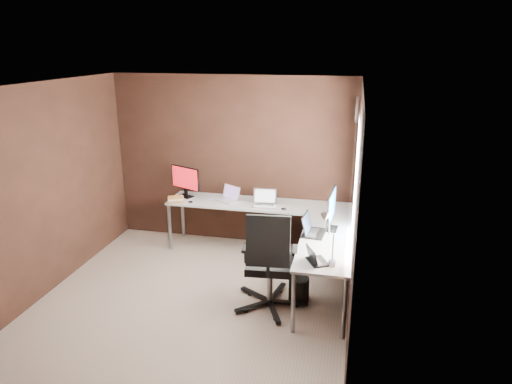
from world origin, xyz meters
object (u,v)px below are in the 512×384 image
at_px(monitor_left, 185,180).
at_px(desk_lamp, 328,232).
at_px(laptop_silver, 264,202).
at_px(laptop_black_small, 316,259).
at_px(wastebasket, 299,289).
at_px(drawer_pedestal, 323,247).
at_px(monitor_right, 331,208).
at_px(laptop_white, 229,197).
at_px(office_chair, 269,280).
at_px(laptop_black_big, 311,229).
at_px(book_stack, 176,199).

xyz_separation_m(monitor_left, desk_lamp, (2.20, -1.74, 0.08)).
bearing_deg(laptop_silver, laptop_black_small, -66.43).
relative_size(laptop_silver, wastebasket, 1.24).
bearing_deg(drawer_pedestal, monitor_right, -76.67).
relative_size(laptop_white, laptop_silver, 1.08).
bearing_deg(office_chair, laptop_black_small, -27.20).
xyz_separation_m(drawer_pedestal, laptop_black_big, (-0.12, -0.59, 0.48)).
distance_m(drawer_pedestal, desk_lamp, 1.54).
height_order(monitor_right, desk_lamp, desk_lamp).
bearing_deg(desk_lamp, monitor_left, 144.85).
bearing_deg(book_stack, laptop_black_small, -34.85).
height_order(laptop_black_big, desk_lamp, desk_lamp).
bearing_deg(monitor_left, laptop_white, 20.04).
height_order(laptop_silver, office_chair, office_chair).
distance_m(laptop_black_big, laptop_black_small, 0.77).
height_order(laptop_silver, wastebasket, laptop_silver).
distance_m(laptop_white, wastebasket, 1.87).
bearing_deg(laptop_black_small, wastebasket, -1.89).
xyz_separation_m(monitor_right, desk_lamp, (0.01, -0.92, 0.07)).
bearing_deg(laptop_silver, book_stack, -178.39).
height_order(monitor_left, laptop_black_big, monitor_left).
relative_size(laptop_black_big, laptop_black_small, 1.23).
bearing_deg(monitor_left, monitor_right, 2.85).
height_order(monitor_right, laptop_white, monitor_right).
distance_m(drawer_pedestal, office_chair, 1.25).
relative_size(monitor_left, desk_lamp, 0.91).
bearing_deg(monitor_right, laptop_white, 67.17).
relative_size(drawer_pedestal, desk_lamp, 1.10).
bearing_deg(desk_lamp, wastebasket, 130.79).
bearing_deg(laptop_silver, office_chair, -80.87).
height_order(monitor_right, laptop_black_big, monitor_right).
bearing_deg(laptop_silver, monitor_right, -40.17).
xyz_separation_m(laptop_silver, wastebasket, (0.66, -1.19, -0.64)).
distance_m(laptop_white, book_stack, 0.77).
distance_m(book_stack, wastebasket, 2.29).
height_order(drawer_pedestal, laptop_silver, laptop_silver).
bearing_deg(laptop_white, laptop_black_big, -7.49).
relative_size(monitor_right, laptop_black_big, 1.54).
bearing_deg(desk_lamp, laptop_black_big, 110.42).
xyz_separation_m(laptop_black_big, wastebasket, (-0.09, -0.32, -0.64)).
height_order(laptop_black_small, office_chair, office_chair).
xyz_separation_m(desk_lamp, wastebasket, (-0.32, 0.42, -0.93)).
bearing_deg(laptop_black_big, monitor_right, -43.42).
xyz_separation_m(book_stack, desk_lamp, (2.26, -1.47, 0.31)).
bearing_deg(monitor_left, laptop_black_big, -3.56).
xyz_separation_m(drawer_pedestal, monitor_right, (0.10, -0.41, 0.71)).
bearing_deg(monitor_right, wastebasket, 153.00).
height_order(laptop_white, laptop_silver, laptop_silver).
xyz_separation_m(monitor_right, laptop_black_big, (-0.21, -0.18, -0.22)).
relative_size(desk_lamp, office_chair, 0.45).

